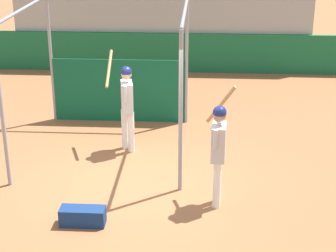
% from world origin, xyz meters
% --- Properties ---
extents(ground_plane, '(60.00, 60.00, 0.00)m').
position_xyz_m(ground_plane, '(0.00, 0.00, 0.00)').
color(ground_plane, '#935B38').
extents(outfield_wall, '(24.00, 0.12, 1.15)m').
position_xyz_m(outfield_wall, '(0.00, 7.31, 0.58)').
color(outfield_wall, '#196038').
rests_on(outfield_wall, ground).
extents(bleacher_section, '(8.70, 2.40, 2.43)m').
position_xyz_m(bleacher_section, '(0.00, 8.57, 1.21)').
color(bleacher_section, '#9E9E99').
rests_on(bleacher_section, ground).
extents(batting_cage, '(3.09, 3.35, 2.85)m').
position_xyz_m(batting_cage, '(-0.66, 2.56, 1.26)').
color(batting_cage, gray).
rests_on(batting_cage, ground).
extents(player_batter, '(0.55, 0.88, 1.93)m').
position_xyz_m(player_batter, '(-0.28, 1.55, 1.06)').
color(player_batter, white).
rests_on(player_batter, ground).
extents(player_waiting, '(0.49, 0.75, 2.00)m').
position_xyz_m(player_waiting, '(1.48, -0.58, 1.04)').
color(player_waiting, white).
rests_on(player_waiting, ground).
extents(equipment_bag, '(0.70, 0.28, 0.28)m').
position_xyz_m(equipment_bag, '(-0.61, -1.34, 0.14)').
color(equipment_bag, navy).
rests_on(equipment_bag, ground).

